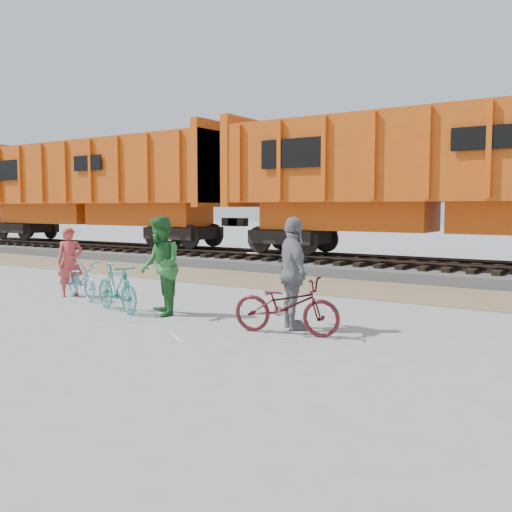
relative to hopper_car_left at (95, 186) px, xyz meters
The scene contains 12 objects.
ground 15.99m from the hopper_car_left, 34.97° to the right, with size 120.00×120.00×0.00m, color #9E9E99.
gravel_strip 13.67m from the hopper_car_left, 15.21° to the right, with size 120.00×3.00×0.02m, color #897555.
ballast_bed 13.18m from the hopper_car_left, ahead, with size 120.00×4.00×0.30m, color slate.
track 13.11m from the hopper_car_left, ahead, with size 120.00×2.60×0.24m.
hopper_car_left is the anchor object (origin of this frame).
hopper_car_center 15.00m from the hopper_car_left, ahead, with size 14.00×3.13×4.65m.
bicycle_blue 12.79m from the hopper_car_left, 42.37° to the right, with size 0.58×1.65×0.87m, color #6FAFCE.
bicycle_teal 14.62m from the hopper_car_left, 39.28° to the right, with size 0.45×1.60×0.96m, color teal.
bicycle_maroon 17.68m from the hopper_car_left, 30.95° to the right, with size 0.63×1.81×0.95m, color #4E1618.
person_solo 12.29m from the hopper_car_left, 43.62° to the right, with size 0.59×0.39×1.62m, color #C43E39.
person_man 15.20m from the hopper_car_left, 36.29° to the right, with size 0.93×0.73×1.92m, color #2B7030.
person_woman 17.33m from the hopper_car_left, 29.98° to the right, with size 1.13×0.47×1.92m, color gray.
Camera 1 is at (6.83, -7.97, 2.08)m, focal length 40.00 mm.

